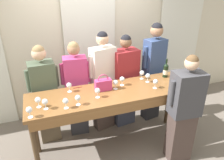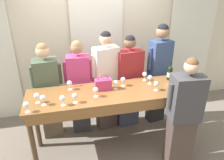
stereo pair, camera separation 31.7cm
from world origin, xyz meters
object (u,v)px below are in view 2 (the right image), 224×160
wine_glass_back_right (150,78)px  wine_glass_back_mid (123,80)px  handbag (103,84)px  wine_glass_center_mid (156,84)px  wine_glass_by_handbag (70,83)px  wine_glass_front_left (62,98)px  wine_glass_front_right (26,105)px  wine_glass_by_bottle (43,98)px  guest_olive_jacket (48,91)px  guest_cream_sweater (106,81)px  tasting_bar (114,99)px  wine_glass_center_left (145,74)px  host_pouring (183,116)px  guest_pink_top (79,87)px  guest_navy_coat (159,73)px  wine_glass_near_host (116,83)px  guest_striped_shirt (128,83)px  wine_glass_back_left (37,96)px  wine_glass_center_right (96,90)px  wine_glass_front_mid (75,96)px

wine_glass_back_right → wine_glass_back_mid: bearing=176.1°
handbag → wine_glass_center_mid: handbag is taller
wine_glass_by_handbag → wine_glass_back_right: bearing=-4.1°
wine_glass_front_left → wine_glass_front_right: 0.44m
wine_glass_by_bottle → guest_olive_jacket: (0.01, 0.72, -0.28)m
wine_glass_back_mid → guest_cream_sweater: bearing=112.4°
wine_glass_back_right → guest_cream_sweater: size_ratio=0.08×
tasting_bar → wine_glass_by_handbag: (-0.61, 0.23, 0.22)m
wine_glass_center_left → wine_glass_center_mid: bearing=-83.8°
wine_glass_center_mid → host_pouring: host_pouring is taller
wine_glass_center_mid → guest_pink_top: size_ratio=0.09×
wine_glass_back_mid → wine_glass_back_right: same height
wine_glass_by_handbag → guest_navy_coat: (1.58, 0.36, -0.15)m
wine_glass_back_right → wine_glass_near_host: size_ratio=1.00×
guest_cream_sweater → wine_glass_by_handbag: bearing=-149.9°
guest_striped_shirt → host_pouring: 1.19m
wine_glass_back_left → guest_cream_sweater: size_ratio=0.08×
wine_glass_back_mid → guest_pink_top: 0.81m
wine_glass_center_left → wine_glass_by_handbag: 1.19m
tasting_bar → guest_pink_top: (-0.44, 0.59, -0.05)m
wine_glass_by_bottle → guest_striped_shirt: size_ratio=0.09×
wine_glass_center_left → wine_glass_center_mid: size_ratio=1.00×
handbag → wine_glass_front_right: bearing=-160.0°
wine_glass_front_left → wine_glass_center_right: bearing=15.9°
wine_glass_near_host → guest_cream_sweater: size_ratio=0.08×
wine_glass_near_host → host_pouring: host_pouring is taller
wine_glass_near_host → handbag: bearing=170.1°
wine_glass_front_right → wine_glass_by_bottle: bearing=33.8°
host_pouring → guest_striped_shirt: bearing=111.4°
wine_glass_front_mid → wine_glass_center_left: (1.14, 0.44, 0.00)m
guest_navy_coat → wine_glass_back_right: bearing=-128.7°
wine_glass_by_handbag → guest_navy_coat: 1.62m
wine_glass_front_left → wine_glass_center_mid: bearing=4.7°
wine_glass_front_right → guest_olive_jacket: bearing=76.6°
wine_glass_front_left → guest_pink_top: guest_pink_top is taller
wine_glass_back_left → guest_cream_sweater: guest_cream_sweater is taller
wine_glass_near_host → guest_pink_top: 0.75m
wine_glass_by_handbag → wine_glass_center_mid: bearing=-14.4°
wine_glass_center_mid → guest_olive_jacket: 1.73m
wine_glass_back_left → wine_glass_by_handbag: 0.52m
wine_glass_center_left → wine_glass_front_mid: bearing=-158.7°
wine_glass_back_right → wine_glass_by_handbag: (-1.22, 0.09, -0.00)m
tasting_bar → wine_glass_back_right: wine_glass_back_right is taller
wine_glass_back_mid → wine_glass_back_right: bearing=-3.9°
tasting_bar → guest_pink_top: size_ratio=1.50×
guest_navy_coat → tasting_bar: bearing=-148.8°
handbag → wine_glass_center_right: size_ratio=1.74×
wine_glass_front_right → wine_glass_by_handbag: bearing=41.5°
wine_glass_back_right → guest_striped_shirt: bearing=113.9°
wine_glass_back_mid → tasting_bar: bearing=-138.5°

